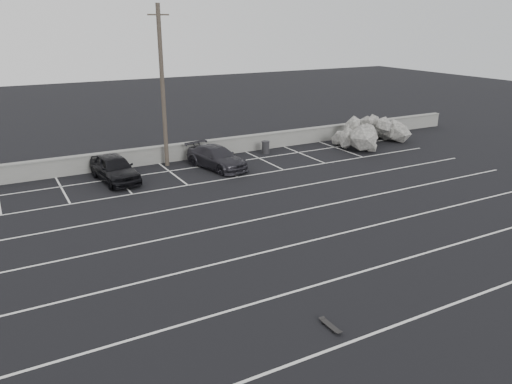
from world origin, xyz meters
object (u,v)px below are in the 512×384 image
trash_bin (266,147)px  skateboard (330,326)px  car_right (217,157)px  utility_pole (163,87)px  car_left (114,168)px  riprap_pile (371,136)px

trash_bin → skateboard: trash_bin is taller
trash_bin → skateboard: bearing=-114.3°
car_right → utility_pole: size_ratio=0.48×
car_left → utility_pole: 5.51m
car_right → utility_pole: 5.09m
utility_pole → riprap_pile: size_ratio=1.45×
utility_pole → skateboard: (-1.50, -18.39, -4.61)m
car_left → riprap_pile: bearing=-7.1°
car_right → trash_bin: bearing=6.8°
trash_bin → riprap_pile: riprap_pile is taller
skateboard → riprap_pile: bearing=45.5°
car_left → utility_pole: utility_pole is taller
utility_pole → riprap_pile: bearing=-7.2°
riprap_pile → trash_bin: bearing=169.4°
utility_pole → trash_bin: (6.65, -0.37, -4.26)m
car_right → skateboard: car_right is taller
car_right → trash_bin: 4.51m
car_right → car_left: bearing=162.9°
car_right → riprap_pile: size_ratio=0.70×
car_right → riprap_pile: (11.97, 0.13, -0.01)m
skateboard → utility_pole: bearing=84.6°
car_left → skateboard: 16.95m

